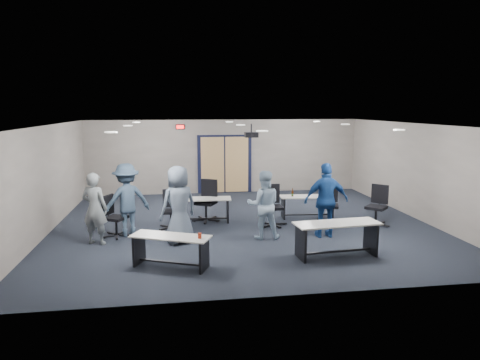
{
  "coord_description": "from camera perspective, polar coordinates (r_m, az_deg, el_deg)",
  "views": [
    {
      "loc": [
        -1.74,
        -11.12,
        3.15
      ],
      "look_at": [
        -0.13,
        -0.3,
        1.28
      ],
      "focal_mm": 32.0,
      "sensor_mm": 36.0,
      "label": 1
    }
  ],
  "objects": [
    {
      "name": "chair_back_a",
      "position": [
        11.32,
        -9.21,
        -3.94
      ],
      "size": [
        0.66,
        0.66,
        1.01
      ],
      "primitive_type": null,
      "rotation": [
        0.0,
        0.0,
        -0.03
      ],
      "color": "black",
      "rests_on": "floor"
    },
    {
      "name": "person_navy",
      "position": [
        10.61,
        11.43,
        -2.67
      ],
      "size": [
        1.09,
        0.49,
        1.83
      ],
      "primitive_type": "imported",
      "rotation": [
        0.0,
        0.0,
        3.1
      ],
      "color": "navy",
      "rests_on": "floor"
    },
    {
      "name": "floor",
      "position": [
        11.69,
        0.44,
        -5.95
      ],
      "size": [
        10.0,
        10.0,
        0.0
      ],
      "primitive_type": "plane",
      "color": "black",
      "rests_on": "ground"
    },
    {
      "name": "chair_loose_left",
      "position": [
        10.92,
        -16.23,
        -4.66
      ],
      "size": [
        0.88,
        0.88,
        1.03
      ],
      "primitive_type": null,
      "rotation": [
        0.0,
        0.0,
        1.08
      ],
      "color": "black",
      "rests_on": "floor"
    },
    {
      "name": "table_back_right",
      "position": [
        12.44,
        8.92,
        -3.01
      ],
      "size": [
        1.6,
        0.64,
        0.87
      ],
      "rotation": [
        0.0,
        0.0,
        -0.07
      ],
      "color": "beige",
      "rests_on": "floor"
    },
    {
      "name": "front_wall",
      "position": [
        7.08,
        6.11,
        -5.11
      ],
      "size": [
        10.0,
        0.04,
        2.7
      ],
      "primitive_type": "cube",
      "color": "gray",
      "rests_on": "floor"
    },
    {
      "name": "person_plaid",
      "position": [
        10.03,
        -8.18,
        -3.29
      ],
      "size": [
        1.06,
        0.94,
        1.83
      ],
      "primitive_type": "imported",
      "rotation": [
        0.0,
        0.0,
        3.64
      ],
      "color": "slate",
      "rests_on": "floor"
    },
    {
      "name": "double_door",
      "position": [
        15.82,
        -2.06,
        2.06
      ],
      "size": [
        2.0,
        0.07,
        2.2
      ],
      "color": "black",
      "rests_on": "back_wall"
    },
    {
      "name": "chair_back_c",
      "position": [
        11.48,
        4.43,
        -3.43
      ],
      "size": [
        0.7,
        0.7,
        1.1
      ],
      "primitive_type": null,
      "rotation": [
        0.0,
        0.0,
        0.01
      ],
      "color": "black",
      "rests_on": "floor"
    },
    {
      "name": "back_wall",
      "position": [
        15.82,
        -2.08,
        3.15
      ],
      "size": [
        10.0,
        0.04,
        2.7
      ],
      "primitive_type": "cube",
      "color": "gray",
      "rests_on": "floor"
    },
    {
      "name": "person_lightblue",
      "position": [
        10.32,
        3.18,
        -3.31
      ],
      "size": [
        0.88,
        0.72,
        1.66
      ],
      "primitive_type": "imported",
      "rotation": [
        0.0,
        0.0,
        3.03
      ],
      "color": "#9FBAD3",
      "rests_on": "floor"
    },
    {
      "name": "person_gray",
      "position": [
        10.41,
        -18.8,
        -3.64
      ],
      "size": [
        0.72,
        0.59,
        1.69
      ],
      "primitive_type": "imported",
      "rotation": [
        0.0,
        0.0,
        2.79
      ],
      "color": "gray",
      "rests_on": "floor"
    },
    {
      "name": "exit_sign",
      "position": [
        15.58,
        -7.98,
        7.03
      ],
      "size": [
        0.32,
        0.07,
        0.18
      ],
      "color": "black",
      "rests_on": "back_wall"
    },
    {
      "name": "right_wall",
      "position": [
        13.13,
        22.56,
        1.06
      ],
      "size": [
        0.04,
        9.0,
        2.7
      ],
      "primitive_type": "cube",
      "color": "gray",
      "rests_on": "floor"
    },
    {
      "name": "chair_loose_right",
      "position": [
        12.01,
        17.72,
        -3.29
      ],
      "size": [
        0.97,
        0.97,
        1.09
      ],
      "primitive_type": null,
      "rotation": [
        0.0,
        0.0,
        -0.8
      ],
      "color": "black",
      "rests_on": "floor"
    },
    {
      "name": "person_back",
      "position": [
        10.88,
        -14.88,
        -2.57
      ],
      "size": [
        1.34,
        1.08,
        1.8
      ],
      "primitive_type": "imported",
      "rotation": [
        0.0,
        0.0,
        3.56
      ],
      "color": "#364B62",
      "rests_on": "floor"
    },
    {
      "name": "table_front_right",
      "position": [
        9.38,
        12.78,
        -6.95
      ],
      "size": [
        1.87,
        0.76,
        0.74
      ],
      "rotation": [
        0.0,
        0.0,
        0.08
      ],
      "color": "beige",
      "rests_on": "floor"
    },
    {
      "name": "table_back_left",
      "position": [
        11.88,
        -5.21,
        -3.45
      ],
      "size": [
        1.68,
        0.66,
        0.67
      ],
      "rotation": [
        0.0,
        0.0,
        -0.07
      ],
      "color": "beige",
      "rests_on": "floor"
    },
    {
      "name": "left_wall",
      "position": [
        11.72,
        -24.47,
        -0.02
      ],
      "size": [
        0.04,
        9.0,
        2.7
      ],
      "primitive_type": "cube",
      "color": "gray",
      "rests_on": "floor"
    },
    {
      "name": "chair_back_d",
      "position": [
        11.95,
        11.86,
        -3.18
      ],
      "size": [
        0.85,
        0.85,
        1.06
      ],
      "primitive_type": null,
      "rotation": [
        0.0,
        0.0,
        -0.33
      ],
      "color": "black",
      "rests_on": "floor"
    },
    {
      "name": "ceiling_can_lights",
      "position": [
        11.51,
        0.26,
        7.3
      ],
      "size": [
        6.24,
        5.74,
        0.02
      ],
      "primitive_type": null,
      "color": "white",
      "rests_on": "ceiling"
    },
    {
      "name": "ceiling",
      "position": [
        11.26,
        0.46,
        7.4
      ],
      "size": [
        10.0,
        9.0,
        0.04
      ],
      "primitive_type": "cube",
      "color": "white",
      "rests_on": "back_wall"
    },
    {
      "name": "chair_back_b",
      "position": [
        11.92,
        -4.57,
        -2.8
      ],
      "size": [
        0.98,
        0.98,
        1.15
      ],
      "primitive_type": null,
      "rotation": [
        0.0,
        0.0,
        -0.49
      ],
      "color": "black",
      "rests_on": "floor"
    },
    {
      "name": "ceiling_projector",
      "position": [
        11.82,
        1.52,
        6.07
      ],
      "size": [
        0.35,
        0.32,
        0.37
      ],
      "color": "black",
      "rests_on": "ceiling"
    },
    {
      "name": "table_front_left",
      "position": [
        8.68,
        -9.18,
        -8.62
      ],
      "size": [
        1.66,
        1.12,
        0.75
      ],
      "rotation": [
        0.0,
        0.0,
        -0.41
      ],
      "color": "beige",
      "rests_on": "floor"
    }
  ]
}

